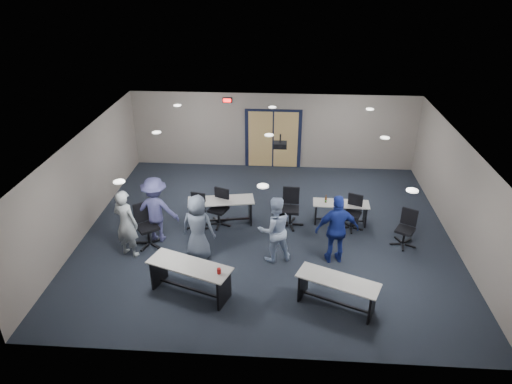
# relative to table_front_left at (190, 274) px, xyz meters

# --- Properties ---
(floor) EXTENTS (10.00, 10.00, 0.00)m
(floor) POSITION_rel_table_front_left_xyz_m (1.60, 2.72, -0.53)
(floor) COLOR #1B222C
(floor) RESTS_ON ground
(back_wall) EXTENTS (10.00, 0.04, 2.70)m
(back_wall) POSITION_rel_table_front_left_xyz_m (1.60, 7.22, 0.82)
(back_wall) COLOR gray
(back_wall) RESTS_ON floor
(front_wall) EXTENTS (10.00, 0.04, 2.70)m
(front_wall) POSITION_rel_table_front_left_xyz_m (1.60, -1.78, 0.82)
(front_wall) COLOR gray
(front_wall) RESTS_ON floor
(left_wall) EXTENTS (0.04, 9.00, 2.70)m
(left_wall) POSITION_rel_table_front_left_xyz_m (-3.40, 2.72, 0.82)
(left_wall) COLOR gray
(left_wall) RESTS_ON floor
(right_wall) EXTENTS (0.04, 9.00, 2.70)m
(right_wall) POSITION_rel_table_front_left_xyz_m (6.60, 2.72, 0.82)
(right_wall) COLOR gray
(right_wall) RESTS_ON floor
(ceiling) EXTENTS (10.00, 9.00, 0.04)m
(ceiling) POSITION_rel_table_front_left_xyz_m (1.60, 2.72, 2.17)
(ceiling) COLOR silver
(ceiling) RESTS_ON back_wall
(double_door) EXTENTS (2.00, 0.07, 2.20)m
(double_door) POSITION_rel_table_front_left_xyz_m (1.60, 7.19, 0.52)
(double_door) COLOR black
(double_door) RESTS_ON back_wall
(exit_sign) EXTENTS (0.32, 0.07, 0.18)m
(exit_sign) POSITION_rel_table_front_left_xyz_m (-0.00, 7.17, 1.92)
(exit_sign) COLOR black
(exit_sign) RESTS_ON back_wall
(ceiling_projector) EXTENTS (0.35, 0.32, 0.37)m
(ceiling_projector) POSITION_rel_table_front_left_xyz_m (1.90, 3.22, 1.87)
(ceiling_projector) COLOR black
(ceiling_projector) RESTS_ON ceiling
(ceiling_can_lights) EXTENTS (6.24, 5.74, 0.02)m
(ceiling_can_lights) POSITION_rel_table_front_left_xyz_m (1.60, 2.97, 2.14)
(ceiling_can_lights) COLOR white
(ceiling_can_lights) RESTS_ON ceiling
(table_front_left) EXTENTS (2.02, 1.26, 0.90)m
(table_front_left) POSITION_rel_table_front_left_xyz_m (0.00, 0.00, 0.00)
(table_front_left) COLOR #B2B0A8
(table_front_left) RESTS_ON floor
(table_front_right) EXTENTS (1.84, 1.23, 0.71)m
(table_front_right) POSITION_rel_table_front_left_xyz_m (3.24, -0.22, -0.05)
(table_front_right) COLOR #B2B0A8
(table_front_right) RESTS_ON floor
(table_back_left) EXTENTS (1.93, 0.93, 0.75)m
(table_back_left) POSITION_rel_table_front_left_xyz_m (0.27, 3.11, -0.02)
(table_back_left) COLOR #B2B0A8
(table_back_left) RESTS_ON floor
(table_back_right) EXTENTS (1.59, 0.59, 0.87)m
(table_back_right) POSITION_rel_table_front_left_xyz_m (3.65, 3.36, -0.09)
(table_back_right) COLOR #B2B0A8
(table_back_right) RESTS_ON floor
(chair_back_a) EXTENTS (0.76, 0.76, 1.01)m
(chair_back_a) POSITION_rel_table_front_left_xyz_m (-0.39, 2.79, -0.03)
(chair_back_a) COLOR black
(chair_back_a) RESTS_ON floor
(chair_back_b) EXTENTS (0.87, 0.87, 1.06)m
(chair_back_b) POSITION_rel_table_front_left_xyz_m (0.21, 3.02, -0.00)
(chair_back_b) COLOR black
(chair_back_b) RESTS_ON floor
(chair_back_c) EXTENTS (0.72, 0.72, 1.10)m
(chair_back_c) POSITION_rel_table_front_left_xyz_m (2.23, 3.11, 0.02)
(chair_back_c) COLOR black
(chair_back_c) RESTS_ON floor
(chair_back_d) EXTENTS (0.81, 0.81, 0.99)m
(chair_back_d) POSITION_rel_table_front_left_xyz_m (3.95, 3.06, -0.04)
(chair_back_d) COLOR black
(chair_back_d) RESTS_ON floor
(chair_loose_left) EXTENTS (1.01, 1.01, 1.15)m
(chair_loose_left) POSITION_rel_table_front_left_xyz_m (-1.50, 1.88, 0.04)
(chair_loose_left) COLOR black
(chair_loose_left) RESTS_ON floor
(chair_loose_right) EXTENTS (0.85, 0.85, 1.00)m
(chair_loose_right) POSITION_rel_table_front_left_xyz_m (5.24, 2.31, -0.04)
(chair_loose_right) COLOR black
(chair_loose_right) RESTS_ON floor
(person_gray) EXTENTS (0.78, 0.65, 1.83)m
(person_gray) POSITION_rel_table_front_left_xyz_m (-1.87, 1.42, 0.38)
(person_gray) COLOR #9FA8AD
(person_gray) RESTS_ON floor
(person_plaid) EXTENTS (0.92, 0.69, 1.72)m
(person_plaid) POSITION_rel_table_front_left_xyz_m (-0.07, 1.45, 0.32)
(person_plaid) COLOR slate
(person_plaid) RESTS_ON floor
(person_lightblue) EXTENTS (1.01, 0.90, 1.74)m
(person_lightblue) POSITION_rel_table_front_left_xyz_m (1.83, 1.46, 0.34)
(person_lightblue) COLOR #B1C6EB
(person_lightblue) RESTS_ON floor
(person_navy) EXTENTS (1.13, 0.60, 1.83)m
(person_navy) POSITION_rel_table_front_left_xyz_m (3.35, 1.48, 0.38)
(person_navy) COLOR navy
(person_navy) RESTS_ON floor
(person_back) EXTENTS (1.20, 0.71, 1.83)m
(person_back) POSITION_rel_table_front_left_xyz_m (-1.32, 2.15, 0.38)
(person_back) COLOR #494A83
(person_back) RESTS_ON floor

